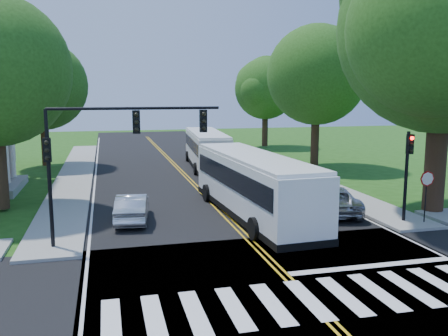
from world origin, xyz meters
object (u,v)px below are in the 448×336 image
object	(u,v)px
suv	(332,199)
signal_nw	(108,142)
bus_lead	(253,184)
signal_ne	(408,164)
dark_sedan	(263,173)
bus_follow	(206,149)
hatchback	(132,208)

from	to	relation	value
suv	signal_nw	bearing A→B (deg)	28.96
bus_lead	signal_nw	bearing A→B (deg)	20.50
signal_ne	suv	xyz separation A→B (m)	(-2.46, 2.86, -2.24)
signal_ne	dark_sedan	bearing A→B (deg)	103.00
bus_lead	dark_sedan	xyz separation A→B (m)	(3.87, 9.65, -1.15)
signal_nw	suv	world-z (taller)	signal_nw
dark_sedan	suv	bearing A→B (deg)	101.75
signal_nw	bus_follow	size ratio (longest dim) A/B	0.59
bus_follow	dark_sedan	bearing A→B (deg)	116.02
signal_nw	signal_ne	xyz separation A→B (m)	(14.06, 0.01, -1.41)
bus_lead	suv	world-z (taller)	bus_lead
bus_follow	hatchback	size ratio (longest dim) A/B	2.84
hatchback	bus_follow	bearing A→B (deg)	-106.93
signal_nw	bus_lead	size ratio (longest dim) A/B	0.57
bus_follow	dark_sedan	size ratio (longest dim) A/B	3.16
signal_ne	hatchback	xyz separation A→B (m)	(-12.98, 3.66, -2.25)
signal_nw	signal_ne	size ratio (longest dim) A/B	1.62
signal_ne	hatchback	world-z (taller)	signal_ne
bus_lead	bus_follow	world-z (taller)	bus_lead
bus_follow	suv	size ratio (longest dim) A/B	2.35
bus_lead	hatchback	bearing A→B (deg)	-7.88
suv	hatchback	bearing A→B (deg)	10.68
dark_sedan	bus_follow	bearing A→B (deg)	-59.90
bus_lead	bus_follow	xyz separation A→B (m)	(1.11, 16.77, -0.08)
bus_follow	signal_nw	bearing A→B (deg)	72.13
signal_nw	bus_lead	distance (m)	8.33
signal_ne	signal_nw	bearing A→B (deg)	-179.95
signal_nw	signal_ne	bearing A→B (deg)	0.05
signal_nw	bus_lead	xyz separation A→B (m)	(7.23, 3.17, -2.66)
bus_lead	dark_sedan	world-z (taller)	bus_lead
signal_nw	suv	bearing A→B (deg)	13.93
signal_nw	bus_follow	world-z (taller)	signal_nw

